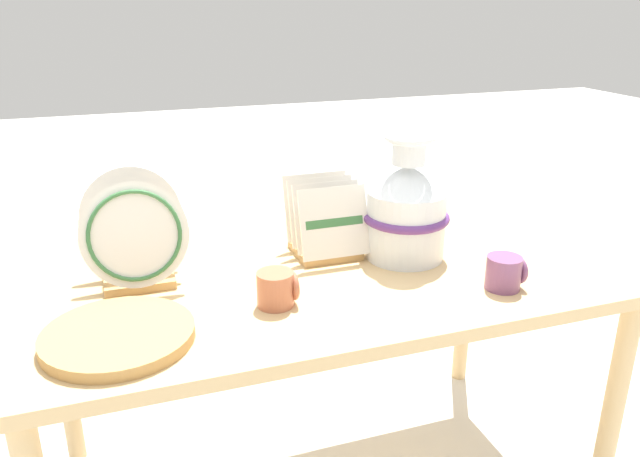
{
  "coord_description": "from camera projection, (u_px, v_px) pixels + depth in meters",
  "views": [
    {
      "loc": [
        -0.5,
        -1.46,
        1.44
      ],
      "look_at": [
        0.0,
        0.0,
        0.86
      ],
      "focal_mm": 35.0,
      "sensor_mm": 36.0,
      "label": 1
    }
  ],
  "objects": [
    {
      "name": "ceramic_vase",
      "position": [
        406.0,
        208.0,
        1.7
      ],
      "size": [
        0.24,
        0.24,
        0.35
      ],
      "color": "silver",
      "rests_on": "display_table"
    },
    {
      "name": "dish_rack_round_plates",
      "position": [
        135.0,
        241.0,
        1.55
      ],
      "size": [
        0.26,
        0.22,
        0.28
      ],
      "color": "tan",
      "rests_on": "display_table"
    },
    {
      "name": "dish_rack_square_plates",
      "position": [
        325.0,
        228.0,
        1.75
      ],
      "size": [
        0.19,
        0.2,
        0.21
      ],
      "color": "tan",
      "rests_on": "display_table"
    },
    {
      "name": "mug_plum_glaze",
      "position": [
        505.0,
        272.0,
        1.55
      ],
      "size": [
        0.1,
        0.09,
        0.08
      ],
      "color": "#7A4770",
      "rests_on": "display_table"
    },
    {
      "name": "wicker_charger_stack",
      "position": [
        118.0,
        336.0,
        1.32
      ],
      "size": [
        0.32,
        0.32,
        0.03
      ],
      "color": "tan",
      "rests_on": "display_table"
    },
    {
      "name": "mug_terracotta_glaze",
      "position": [
        277.0,
        289.0,
        1.46
      ],
      "size": [
        0.1,
        0.09,
        0.08
      ],
      "color": "#B76647",
      "rests_on": "display_table"
    },
    {
      "name": "display_table",
      "position": [
        320.0,
        292.0,
        1.72
      ],
      "size": [
        1.54,
        0.86,
        0.75
      ],
      "color": "tan",
      "rests_on": "ground_plane"
    }
  ]
}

